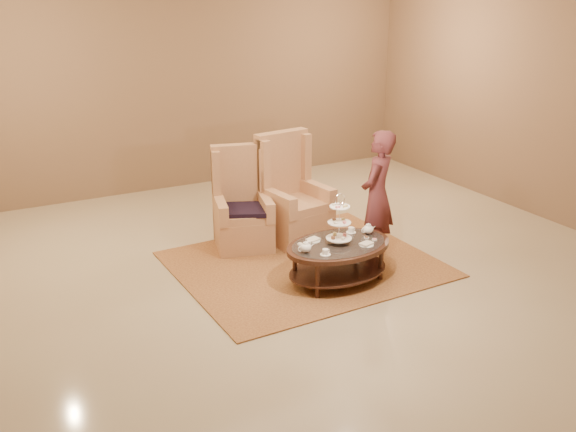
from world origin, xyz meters
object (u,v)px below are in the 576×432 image
armchair_left (242,213)px  armchair_right (291,204)px  person (377,196)px  tea_table (338,250)px

armchair_left → armchair_right: bearing=7.7°
armchair_right → person: size_ratio=0.88×
tea_table → person: person is taller
tea_table → armchair_right: 1.43m
armchair_right → person: bearing=-66.5°
tea_table → armchair_right: bearing=80.1°
tea_table → person: bearing=22.7°
tea_table → person: (0.78, 0.39, 0.41)m
tea_table → armchair_right: size_ratio=0.94×
tea_table → person: 0.96m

